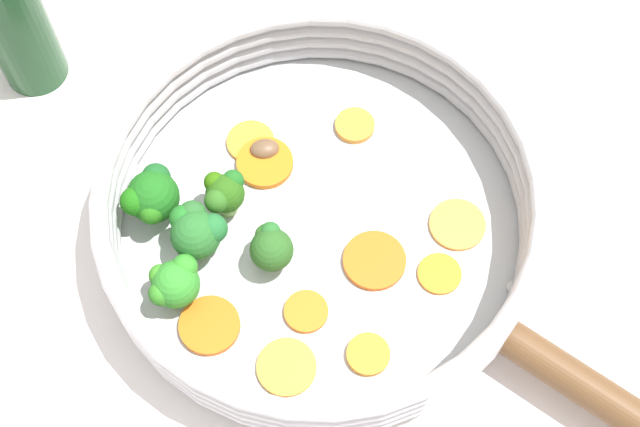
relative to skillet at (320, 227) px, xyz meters
The scene contains 22 objects.
ground_plane 0.01m from the skillet, ahead, with size 4.00×4.00×0.00m, color white.
skillet is the anchor object (origin of this frame).
skillet_rim_wall 0.04m from the skillet, ahead, with size 0.32×0.32×0.05m.
skillet_handle 0.26m from the skillet, 129.47° to the left, with size 0.03×0.03×0.21m, color brown.
skillet_rivet_left 0.15m from the skillet, 114.78° to the left, with size 0.01×0.01×0.01m, color #B2B3B5.
skillet_rivet_right 0.15m from the skillet, 144.15° to the left, with size 0.01×0.01×0.01m, color #B0B3B3.
carrot_slice_0 0.09m from the skillet, 66.52° to the right, with size 0.04×0.04×0.00m, color orange.
carrot_slice_1 0.10m from the skillet, 163.85° to the left, with size 0.04×0.04×0.00m, color orange.
carrot_slice_2 0.10m from the skillet, 139.36° to the left, with size 0.03×0.03×0.00m, color orange.
carrot_slice_3 0.07m from the skillet, 67.42° to the left, with size 0.03×0.03×0.00m, color orange.
carrot_slice_4 0.05m from the skillet, 126.34° to the left, with size 0.05×0.05×0.00m, color orange.
carrot_slice_5 0.09m from the skillet, 122.83° to the right, with size 0.03×0.03×0.01m, color orange.
carrot_slice_6 0.07m from the skillet, 64.07° to the right, with size 0.04×0.04×0.01m, color orange.
carrot_slice_7 0.11m from the skillet, 93.32° to the left, with size 0.03×0.03×0.01m, color orange.
carrot_slice_8 0.11m from the skillet, 31.84° to the left, with size 0.04×0.04×0.01m, color #D75F14.
carrot_slice_9 0.11m from the skillet, 63.65° to the left, with size 0.04×0.04×0.00m, color orange.
broccoli_floret_0 0.13m from the skillet, 17.92° to the right, with size 0.04×0.05×0.05m.
broccoli_floret_1 0.12m from the skillet, 14.91° to the left, with size 0.04×0.03×0.04m.
broccoli_floret_2 0.10m from the skillet, ahead, with size 0.04×0.04×0.05m.
broccoli_floret_3 0.06m from the skillet, 26.60° to the left, with size 0.03×0.04×0.04m.
broccoli_floret_4 0.08m from the skillet, 24.11° to the right, with size 0.03×0.03×0.04m.
mushroom_piece_0 0.08m from the skillet, 69.08° to the right, with size 0.02×0.02×0.01m, color brown.
Camera 1 is at (0.07, 0.28, 0.62)m, focal length 50.00 mm.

